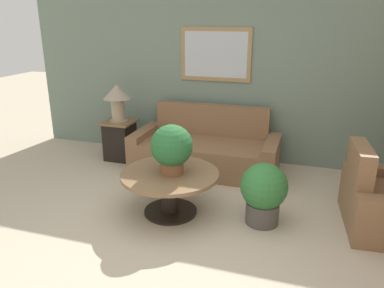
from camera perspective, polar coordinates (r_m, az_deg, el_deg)
name	(u,v)px	position (r m, az deg, el deg)	size (l,w,h in m)	color
ground_plane	(182,257)	(3.66, -1.54, -16.77)	(20.00, 20.00, 0.00)	#BCAD93
wall_back	(241,75)	(5.68, 7.44, 10.35)	(6.90, 0.09, 2.60)	slate
couch_main	(206,150)	(5.47, 2.11, -0.96)	(2.08, 0.93, 0.89)	brown
coffee_table	(170,184)	(4.21, -3.37, -6.07)	(1.10, 1.10, 0.50)	black
side_table	(120,139)	(5.94, -10.92, 0.68)	(0.47, 0.47, 0.62)	black
table_lamp	(117,97)	(5.77, -11.33, 7.05)	(0.42, 0.42, 0.56)	tan
potted_plant_on_table	(172,148)	(4.03, -3.12, -0.56)	(0.46, 0.46, 0.55)	brown
potted_plant_floor	(264,192)	(4.07, 10.86, -7.13)	(0.50, 0.50, 0.68)	#4C4742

